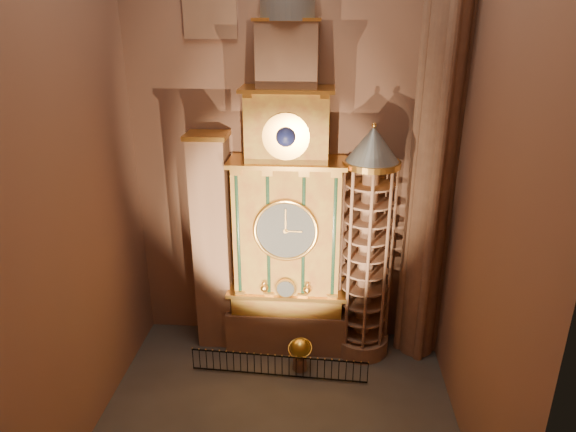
# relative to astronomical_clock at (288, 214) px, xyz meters

# --- Properties ---
(floor) EXTENTS (14.00, 14.00, 0.00)m
(floor) POSITION_rel_astronomical_clock_xyz_m (0.00, -4.96, -6.68)
(floor) COLOR #383330
(floor) RESTS_ON ground
(wall_back) EXTENTS (22.00, 0.00, 22.00)m
(wall_back) POSITION_rel_astronomical_clock_xyz_m (0.00, 1.04, 4.32)
(wall_back) COLOR #8D604C
(wall_back) RESTS_ON floor
(wall_left) EXTENTS (0.00, 22.00, 22.00)m
(wall_left) POSITION_rel_astronomical_clock_xyz_m (-7.00, -4.96, 4.32)
(wall_left) COLOR #8D604C
(wall_left) RESTS_ON floor
(wall_right) EXTENTS (0.00, 22.00, 22.00)m
(wall_right) POSITION_rel_astronomical_clock_xyz_m (7.00, -4.96, 4.32)
(wall_right) COLOR #8D604C
(wall_right) RESTS_ON floor
(astronomical_clock) EXTENTS (5.60, 2.41, 16.70)m
(astronomical_clock) POSITION_rel_astronomical_clock_xyz_m (0.00, 0.00, 0.00)
(astronomical_clock) COLOR #8C634C
(astronomical_clock) RESTS_ON floor
(portrait_tower) EXTENTS (1.80, 1.60, 10.20)m
(portrait_tower) POSITION_rel_astronomical_clock_xyz_m (-3.40, 0.02, -1.53)
(portrait_tower) COLOR #8C634C
(portrait_tower) RESTS_ON floor
(stair_turret) EXTENTS (2.50, 2.50, 10.80)m
(stair_turret) POSITION_rel_astronomical_clock_xyz_m (3.50, -0.26, -1.41)
(stair_turret) COLOR #8C634C
(stair_turret) RESTS_ON floor
(gothic_pier) EXTENTS (2.04, 2.04, 22.00)m
(gothic_pier) POSITION_rel_astronomical_clock_xyz_m (6.10, 0.04, 4.32)
(gothic_pier) COLOR #8C634C
(gothic_pier) RESTS_ON floor
(celestial_globe) EXTENTS (1.29, 1.24, 1.57)m
(celestial_globe) POSITION_rel_astronomical_clock_xyz_m (0.70, -2.00, -5.74)
(celestial_globe) COLOR #8C634C
(celestial_globe) RESTS_ON floor
(iron_railing) EXTENTS (7.68, 0.45, 1.05)m
(iron_railing) POSITION_rel_astronomical_clock_xyz_m (-0.20, -2.58, -6.11)
(iron_railing) COLOR black
(iron_railing) RESTS_ON floor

